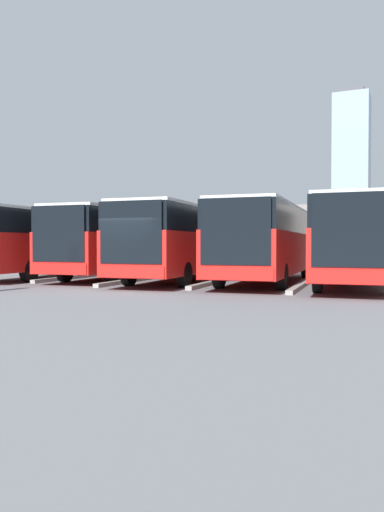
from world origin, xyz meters
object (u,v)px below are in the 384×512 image
bus_1 (268,240)px  bus_3 (126,241)px  bus_4 (55,241)px  bus_2 (187,240)px  bus_0 (356,240)px

bus_1 → bus_3: 7.16m
bus_1 → bus_4: bearing=-1.1°
bus_1 → bus_2: bearing=1.8°
bus_4 → bus_1: bearing=178.9°
bus_0 → bus_2: bearing=-3.1°
bus_2 → bus_4: same height
bus_2 → bus_4: size_ratio=1.00×
bus_0 → bus_1: bearing=-8.0°
bus_1 → bus_3: bearing=-6.9°
bus_0 → bus_2: size_ratio=1.00×
bus_3 → bus_4: same height
bus_2 → bus_3: bearing=-15.4°
bus_2 → bus_1: bearing=-178.2°
bus_0 → bus_4: size_ratio=1.00×
bus_1 → bus_3: (7.15, -0.27, 0.00)m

